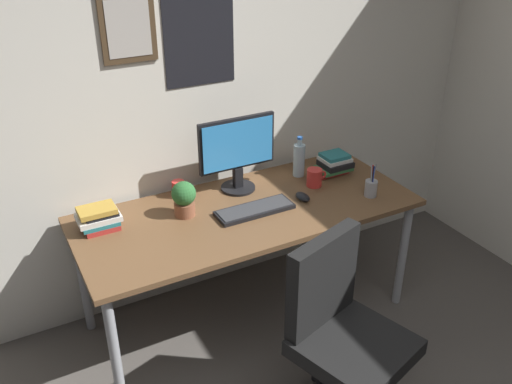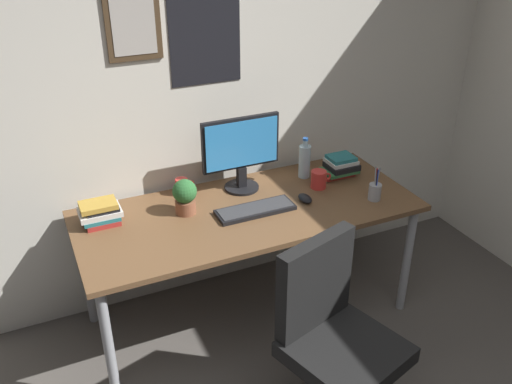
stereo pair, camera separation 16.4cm
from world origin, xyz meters
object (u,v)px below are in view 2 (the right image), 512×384
Objects in this scene: computer_mouse at (305,198)px; water_bottle at (305,161)px; monitor at (241,151)px; coffee_mug_far at (183,186)px; keyboard at (255,210)px; book_stack_right at (100,213)px; office_chair at (333,331)px; coffee_mug_near at (319,179)px; potted_plant at (185,195)px; pen_cup at (375,191)px; book_stack_left at (340,166)px.

water_bottle is (0.14, 0.27, 0.09)m from computer_mouse.
monitor is 0.43m from water_bottle.
water_bottle is 2.32× the size of coffee_mug_far.
keyboard is 2.02× the size of book_stack_right.
coffee_mug_near is at bearing 64.19° from office_chair.
pen_cup is at bearing -16.48° from potted_plant.
book_stack_right is at bearing 174.12° from coffee_mug_near.
pen_cup reaches higher than keyboard.
potted_plant is 1.05m from pen_cup.
computer_mouse is 0.67m from potted_plant.
water_bottle is at bearing 117.74° from pen_cup.
office_chair is 1.21m from coffee_mug_far.
book_stack_left is at bearing -8.41° from monitor.
pen_cup is at bearing -62.26° from water_bottle.
coffee_mug_far is 0.22m from potted_plant.
keyboard is at bearing -149.14° from water_bottle.
keyboard is at bearing -50.41° from coffee_mug_far.
computer_mouse is 0.52× the size of book_stack_left.
coffee_mug_near is at bearing 12.99° from keyboard.
computer_mouse is at bearing -31.45° from coffee_mug_far.
potted_plant is 0.91× the size of book_stack_right.
monitor is at bearing 131.94° from computer_mouse.
book_stack_left reaches higher than keyboard.
potted_plant reaches higher than keyboard.
water_bottle reaches higher than potted_plant.
coffee_mug_far is 0.56× the size of potted_plant.
computer_mouse is at bearing -117.73° from water_bottle.
monitor is at bearing 3.59° from book_stack_right.
office_chair is 1.32m from book_stack_right.
book_stack_right is at bearing 167.47° from computer_mouse.
book_stack_left is (0.94, -0.16, 0.01)m from coffee_mug_far.
keyboard is at bearing -167.01° from coffee_mug_near.
water_bottle is at bearing 93.19° from coffee_mug_near.
computer_mouse is 0.44× the size of water_bottle.
monitor is 2.16× the size of book_stack_right.
potted_plant is (-0.79, -0.12, -0.00)m from water_bottle.
office_chair is at bearing -135.42° from pen_cup.
office_chair is at bearing -90.79° from monitor.
computer_mouse is 1.01× the size of coffee_mug_far.
coffee_mug_near is 0.65× the size of potted_plant.
water_bottle is 1.22m from book_stack_right.
water_bottle reaches higher than office_chair.
keyboard is (-0.04, -0.28, -0.23)m from monitor.
potted_plant is at bearing -177.37° from book_stack_left.
office_chair is 4.45× the size of book_stack_right.
pen_cup is 0.94× the size of book_stack_left.
office_chair is 7.44× the size of coffee_mug_near.
coffee_mug_far is 0.50m from book_stack_right.
coffee_mug_near is at bearing -5.88° from book_stack_right.
book_stack_left is 1.43m from book_stack_right.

